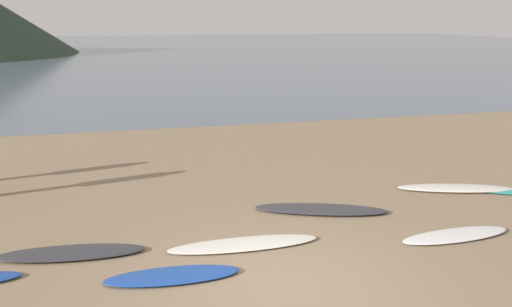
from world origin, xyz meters
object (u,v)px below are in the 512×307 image
(surfboard_5, at_px, (456,235))
(surfboard_4, at_px, (321,209))
(surfboard_1, at_px, (71,253))
(surfboard_2, at_px, (173,276))
(surfboard_3, at_px, (244,244))
(surfboard_6, at_px, (455,188))

(surfboard_5, bearing_deg, surfboard_4, 134.50)
(surfboard_1, bearing_deg, surfboard_2, -31.00)
(surfboard_1, bearing_deg, surfboard_3, -1.30)
(surfboard_1, bearing_deg, surfboard_6, 14.95)
(surfboard_4, relative_size, surfboard_6, 1.03)
(surfboard_3, bearing_deg, surfboard_2, -146.26)
(surfboard_5, bearing_deg, surfboard_1, 169.38)
(surfboard_3, relative_size, surfboard_4, 0.98)
(surfboard_2, xyz_separation_m, surfboard_6, (6.22, 2.36, 0.01))
(surfboard_4, xyz_separation_m, surfboard_6, (3.25, 0.47, 0.00))
(surfboard_6, bearing_deg, surfboard_3, -146.36)
(surfboard_4, relative_size, surfboard_5, 1.24)
(surfboard_1, relative_size, surfboard_6, 0.92)
(surfboard_2, height_order, surfboard_3, surfboard_2)
(surfboard_4, height_order, surfboard_5, surfboard_4)
(surfboard_2, xyz_separation_m, surfboard_3, (1.21, 0.77, -0.00))
(surfboard_2, distance_m, surfboard_4, 3.52)
(surfboard_1, relative_size, surfboard_4, 0.90)
(surfboard_1, height_order, surfboard_6, surfboard_6)
(surfboard_2, relative_size, surfboard_6, 0.78)
(surfboard_3, xyz_separation_m, surfboard_6, (5.01, 1.59, 0.01))
(surfboard_1, bearing_deg, surfboard_4, 15.76)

